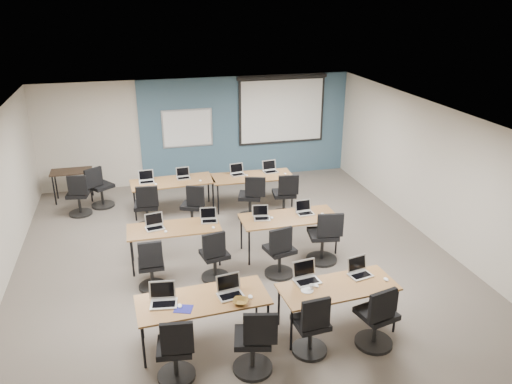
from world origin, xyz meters
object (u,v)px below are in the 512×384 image
object	(u,v)px
laptop_0	(163,298)
laptop_1	(230,290)
laptop_2	(306,276)
laptop_11	(270,169)
training_table_mid_right	(289,219)
task_chair_9	(193,209)
task_chair_2	(312,330)
training_table_back_left	(172,183)
task_chair_0	(176,354)
laptop_6	(261,215)
task_chair_6	(280,255)
task_chair_1	(254,346)
task_chair_5	(215,259)
laptop_9	(183,175)
laptop_10	(237,172)
training_table_back_right	(252,178)
utility_table	(71,174)
spare_chair_b	(79,198)
task_chair_4	(152,269)
laptop_3	(359,271)
projector_screen	(282,106)
training_table_front_left	(203,302)
spare_chair_a	(100,190)
laptop_8	(146,179)
training_table_front_right	(338,289)
task_chair_10	(251,201)
laptop_5	(209,218)
whiteboard	(187,128)
task_chair_11	(285,198)
task_chair_8	(147,210)
task_chair_3	(377,322)
laptop_4	(155,225)
laptop_7	(304,210)

from	to	relation	value
laptop_0	laptop_1	bearing A→B (deg)	6.64
laptop_2	laptop_11	xyz separation A→B (m)	(0.81, 4.73, -0.00)
training_table_mid_right	task_chair_9	distance (m)	2.29
task_chair_2	task_chair_9	world-z (taller)	task_chair_2
training_table_back_left	task_chair_0	distance (m)	5.45
laptop_6	task_chair_6	bearing A→B (deg)	-73.84
task_chair_1	task_chair_5	world-z (taller)	task_chair_1
task_chair_5	laptop_9	xyz separation A→B (m)	(-0.13, 3.29, 0.39)
task_chair_1	laptop_10	world-z (taller)	task_chair_1
training_table_back_right	task_chair_1	size ratio (longest dim) A/B	1.84
task_chair_2	training_table_mid_right	bearing A→B (deg)	73.58
utility_table	spare_chair_b	xyz separation A→B (m)	(0.20, -0.96, -0.25)
laptop_2	task_chair_4	xyz separation A→B (m)	(-2.17, 1.47, -0.40)
laptop_3	projector_screen	bearing A→B (deg)	71.63
training_table_mid_right	laptop_0	bearing A→B (deg)	-138.24
training_table_front_left	spare_chair_a	world-z (taller)	spare_chair_a
laptop_8	spare_chair_b	world-z (taller)	spare_chair_b
projector_screen	task_chair_5	size ratio (longest dim) A/B	2.46
projector_screen	laptop_11	size ratio (longest dim) A/B	7.19
task_chair_6	training_table_front_right	bearing A→B (deg)	-90.09
laptop_1	task_chair_2	distance (m)	1.24
laptop_0	task_chair_10	world-z (taller)	task_chair_10
training_table_front_right	laptop_11	bearing A→B (deg)	81.33
laptop_10	spare_chair_a	world-z (taller)	spare_chair_a
laptop_6	laptop_5	bearing A→B (deg)	-177.29
projector_screen	task_chair_10	distance (m)	3.35
whiteboard	utility_table	xyz separation A→B (m)	(-2.86, -0.56, -0.79)
task_chair_11	spare_chair_a	world-z (taller)	task_chair_11
task_chair_2	task_chair_8	size ratio (longest dim) A/B	0.96
task_chair_4	laptop_6	xyz separation A→B (m)	(2.10, 0.78, 0.39)
task_chair_3	task_chair_10	distance (m)	4.67
training_table_front_right	task_chair_10	distance (m)	4.11
laptop_0	laptop_4	distance (m)	2.40
training_table_mid_right	task_chair_1	xyz separation A→B (m)	(-1.45, -3.04, -0.27)
whiteboard	training_table_front_left	bearing A→B (deg)	-95.72
training_table_front_left	laptop_2	bearing A→B (deg)	1.03
laptop_0	laptop_5	xyz separation A→B (m)	(1.03, 2.44, -0.01)
laptop_1	laptop_9	size ratio (longest dim) A/B	1.15
task_chair_5	utility_table	world-z (taller)	task_chair_5
laptop_1	laptop_10	xyz separation A→B (m)	(1.18, 4.81, -0.00)
task_chair_2	task_chair_6	bearing A→B (deg)	80.51
laptop_6	laptop_2	bearing A→B (deg)	-77.68
projector_screen	spare_chair_b	distance (m)	5.57
laptop_3	task_chair_10	distance (m)	3.95
laptop_6	laptop_10	world-z (taller)	laptop_10
laptop_2	task_chair_10	size ratio (longest dim) A/B	0.36
task_chair_4	whiteboard	bearing A→B (deg)	76.03
laptop_2	task_chair_6	bearing A→B (deg)	81.98
task_chair_1	task_chair_9	size ratio (longest dim) A/B	1.06
task_chair_0	laptop_7	bearing A→B (deg)	54.84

